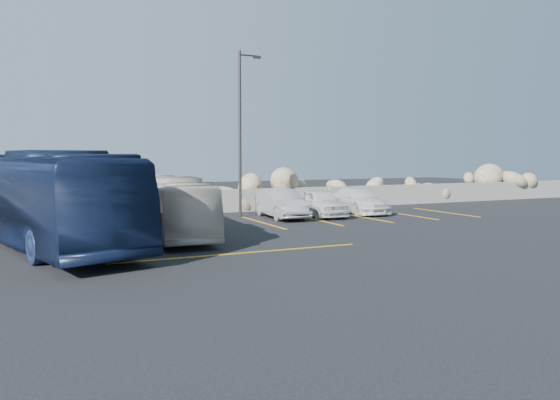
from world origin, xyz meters
name	(u,v)px	position (x,y,z in m)	size (l,w,h in m)	color
ground	(274,252)	(0.00, 0.00, 0.00)	(90.00, 90.00, 0.00)	black
seawall	(177,203)	(0.00, 12.00, 0.60)	(60.00, 0.40, 1.20)	gray
riprap_pile	(171,188)	(0.00, 13.20, 1.30)	(54.00, 2.80, 2.60)	#8F755D
parking_lines	(318,224)	(4.64, 5.57, 0.01)	(18.16, 9.36, 0.01)	#C68E17
lamppost	(241,129)	(2.56, 9.50, 4.30)	(1.14, 0.18, 8.00)	#302C2A
vintage_bus	(170,206)	(-2.09, 4.81, 1.11)	(1.86, 7.95, 2.21)	beige
tour_coach	(46,199)	(-6.34, 4.09, 1.57)	(2.65, 11.31, 3.15)	#101B37
car_a	(320,203)	(6.17, 8.14, 0.68)	(1.59, 3.96, 1.35)	silver
car_b	(281,204)	(4.14, 8.32, 0.69)	(1.46, 4.18, 1.38)	#A0A0A5
car_c	(359,200)	(8.83, 8.76, 0.65)	(1.83, 4.50, 1.31)	silver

